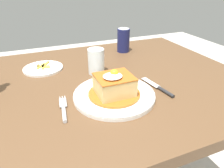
# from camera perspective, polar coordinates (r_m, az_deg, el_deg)

# --- Properties ---
(dining_table) EXTENTS (1.23, 0.88, 0.76)m
(dining_table) POSITION_cam_1_polar(r_m,az_deg,el_deg) (0.88, -4.81, -5.65)
(dining_table) COLOR brown
(dining_table) RESTS_ON ground_plane
(main_plate) EXTENTS (0.28, 0.28, 0.02)m
(main_plate) POSITION_cam_1_polar(r_m,az_deg,el_deg) (0.70, 0.62, -2.93)
(main_plate) COLOR white
(main_plate) RESTS_ON dining_table
(sandwich_meal) EXTENTS (0.18, 0.18, 0.09)m
(sandwich_meal) POSITION_cam_1_polar(r_m,az_deg,el_deg) (0.69, 0.61, -0.48)
(sandwich_meal) COLOR #B75B1E
(sandwich_meal) RESTS_ON main_plate
(fork) EXTENTS (0.03, 0.14, 0.01)m
(fork) POSITION_cam_1_polar(r_m,az_deg,el_deg) (0.65, -13.14, -7.01)
(fork) COLOR silver
(fork) RESTS_ON dining_table
(knife) EXTENTS (0.04, 0.17, 0.01)m
(knife) POSITION_cam_1_polar(r_m,az_deg,el_deg) (0.77, 13.39, -1.35)
(knife) COLOR #262628
(knife) RESTS_ON dining_table
(soda_can) EXTENTS (0.07, 0.07, 0.12)m
(soda_can) POSITION_cam_1_polar(r_m,az_deg,el_deg) (1.13, 3.15, 11.94)
(soda_can) COLOR #191E51
(soda_can) RESTS_ON dining_table
(drinking_glass) EXTENTS (0.07, 0.07, 0.10)m
(drinking_glass) POSITION_cam_1_polar(r_m,az_deg,el_deg) (0.87, -4.37, 5.81)
(drinking_glass) COLOR #3F2314
(drinking_glass) RESTS_ON dining_table
(side_plate_fries) EXTENTS (0.17, 0.17, 0.02)m
(side_plate_fries) POSITION_cam_1_polar(r_m,az_deg,el_deg) (0.97, -18.41, 4.17)
(side_plate_fries) COLOR white
(side_plate_fries) RESTS_ON dining_table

